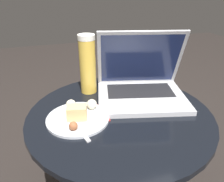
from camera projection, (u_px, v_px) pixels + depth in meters
table at (119, 143)px, 0.82m from camera, size 0.64×0.64×0.49m
napkin at (81, 118)px, 0.73m from camera, size 0.17×0.13×0.00m
laptop at (141, 84)px, 0.85m from camera, size 0.39×0.34×0.26m
beer_glass at (88, 64)px, 0.86m from camera, size 0.07×0.07×0.23m
snack_plate at (78, 115)px, 0.72m from camera, size 0.21×0.21×0.05m
fork at (74, 124)px, 0.70m from camera, size 0.06×0.18×0.01m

